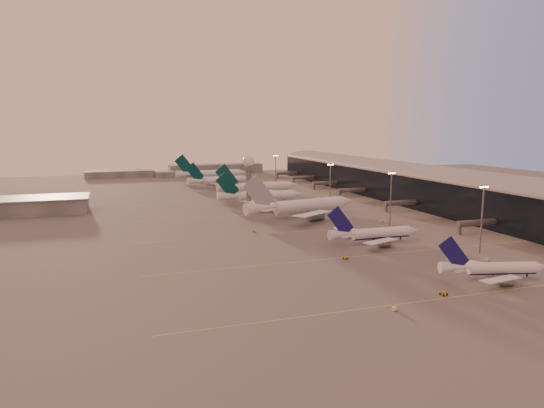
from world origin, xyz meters
name	(u,v)px	position (x,y,z in m)	size (l,w,h in m)	color
ground	(333,268)	(0.00, 0.00, 0.00)	(700.00, 700.00, 0.00)	#514F4F
taxiway_markings	(340,228)	(30.00, 56.00, 0.01)	(180.00, 185.25, 0.02)	gold
terminal	(418,185)	(107.88, 110.09, 10.52)	(57.00, 362.00, 23.04)	black
hangar	(5,207)	(-120.00, 140.00, 4.32)	(82.00, 27.00, 8.50)	slate
radar_tower	(248,171)	(5.00, 120.00, 20.95)	(6.40, 6.40, 31.10)	#5A5C62
mast_a	(482,216)	(58.00, 0.00, 13.74)	(3.60, 0.56, 25.00)	#5A5C62
mast_b	(391,196)	(55.00, 55.00, 13.74)	(3.60, 0.56, 25.00)	#5A5C62
mast_c	(330,183)	(50.00, 110.00, 13.74)	(3.60, 0.56, 25.00)	#5A5C62
mast_d	(276,170)	(48.00, 200.00, 13.74)	(3.60, 0.56, 25.00)	#5A5C62
distant_horizon	(189,171)	(2.62, 325.14, 3.89)	(165.00, 37.50, 9.00)	slate
narrowbody_near	(494,270)	(40.62, -25.76, 2.72)	(33.70, 26.55, 13.44)	silver
narrowbody_mid	(374,235)	(30.01, 25.93, 3.15)	(39.76, 31.76, 15.54)	silver
widebody_white	(303,209)	(24.33, 87.50, 4.01)	(65.00, 51.56, 23.14)	silver
greentail_a	(261,198)	(16.66, 135.16, 3.40)	(52.99, 42.79, 19.25)	silver
greentail_b	(259,189)	(26.85, 172.84, 3.77)	(58.79, 47.39, 21.34)	silver
greentail_c	(220,182)	(11.23, 225.39, 3.41)	(52.16, 41.60, 19.33)	silver
greentail_d	(212,175)	(14.46, 269.40, 4.05)	(63.12, 50.73, 22.95)	silver
gsv_truck_a	(396,307)	(-1.25, -38.68, 1.07)	(5.28, 2.14, 2.10)	silver
gsv_tug_near	(444,294)	(17.03, -33.16, 0.51)	(2.67, 3.80, 1.00)	gold
gsv_catering_a	(488,255)	(52.88, -9.48, 2.29)	(5.80, 3.09, 4.59)	silver
gsv_tug_mid	(346,258)	(8.41, 7.76, 0.47)	(3.12, 3.73, 0.92)	gold
gsv_truck_b	(408,234)	(48.84, 31.18, 1.26)	(6.39, 3.08, 2.47)	silver
gsv_truck_c	(254,230)	(-9.36, 59.49, 0.97)	(4.89, 3.88, 1.90)	gold
gsv_catering_b	(382,218)	(54.63, 61.22, 2.18)	(5.47, 2.87, 4.35)	silver
gsv_tug_far	(264,210)	(10.25, 108.58, 0.53)	(2.95, 4.02, 1.03)	silver
gsv_tug_hangar	(291,195)	(44.51, 158.99, 0.54)	(4.11, 3.06, 1.05)	gold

